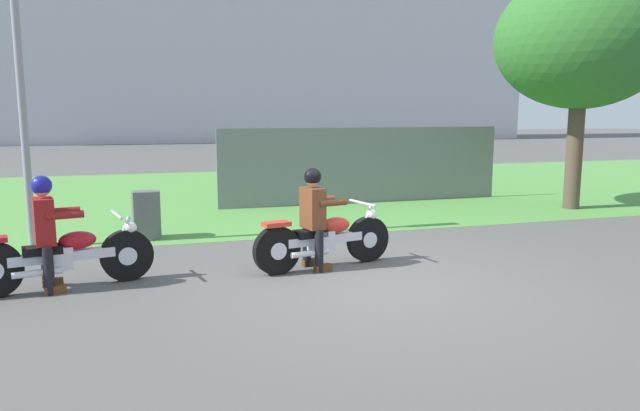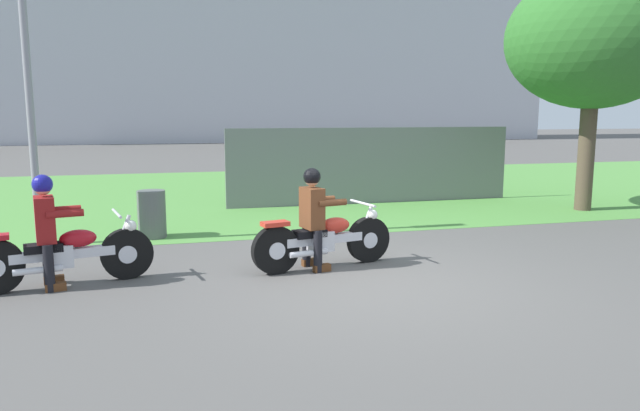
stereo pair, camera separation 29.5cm
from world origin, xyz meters
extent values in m
plane|color=#565451|center=(0.00, 0.00, 0.00)|extent=(120.00, 120.00, 0.00)
cube|color=#549342|center=(0.00, 9.07, 0.00)|extent=(60.00, 12.00, 0.01)
cube|color=silver|center=(0.26, 39.92, 8.90)|extent=(53.93, 8.00, 17.79)
cylinder|color=black|center=(0.25, 1.15, 0.33)|extent=(0.67, 0.25, 0.66)
cylinder|color=silver|center=(0.25, 1.15, 0.33)|extent=(0.25, 0.18, 0.23)
cylinder|color=black|center=(-1.17, 0.84, 0.33)|extent=(0.67, 0.25, 0.66)
cylinder|color=silver|center=(-1.17, 0.84, 0.33)|extent=(0.25, 0.18, 0.23)
cube|color=silver|center=(-0.46, 0.99, 0.41)|extent=(1.17, 0.38, 0.12)
cube|color=silver|center=(-0.51, 0.98, 0.39)|extent=(0.36, 0.30, 0.28)
ellipsoid|color=red|center=(-0.29, 1.03, 0.59)|extent=(0.48, 0.33, 0.22)
cube|color=black|center=(-0.68, 0.95, 0.51)|extent=(0.48, 0.33, 0.10)
cube|color=red|center=(-1.17, 0.84, 0.69)|extent=(0.39, 0.27, 0.06)
cylinder|color=silver|center=(0.20, 1.14, 0.58)|extent=(0.26, 0.10, 0.53)
cylinder|color=silver|center=(0.15, 1.13, 0.87)|extent=(0.17, 0.65, 0.04)
sphere|color=white|center=(0.31, 1.16, 0.69)|extent=(0.16, 0.16, 0.16)
cylinder|color=silver|center=(-0.73, 0.80, 0.27)|extent=(0.55, 0.19, 0.08)
cylinder|color=black|center=(-0.68, 1.13, 0.29)|extent=(0.12, 0.12, 0.58)
cube|color=#593319|center=(-0.62, 1.15, 0.05)|extent=(0.26, 0.15, 0.10)
cylinder|color=black|center=(-0.60, 0.78, 0.29)|extent=(0.12, 0.12, 0.58)
cube|color=#593319|center=(-0.54, 0.79, 0.05)|extent=(0.26, 0.15, 0.10)
cube|color=brown|center=(-0.64, 0.96, 0.86)|extent=(0.29, 0.42, 0.56)
cylinder|color=brown|center=(-0.46, 1.17, 0.94)|extent=(0.43, 0.18, 0.09)
cylinder|color=brown|center=(-0.39, 0.84, 0.94)|extent=(0.43, 0.18, 0.09)
sphere|color=#D8A884|center=(-0.64, 0.96, 1.26)|extent=(0.20, 0.20, 0.20)
sphere|color=black|center=(-0.64, 0.96, 1.29)|extent=(0.24, 0.24, 0.24)
cylinder|color=black|center=(-3.08, 1.12, 0.33)|extent=(0.67, 0.26, 0.66)
cylinder|color=silver|center=(-3.08, 1.12, 0.33)|extent=(0.26, 0.19, 0.23)
cube|color=silver|center=(-3.82, 0.96, 0.41)|extent=(1.21, 0.39, 0.12)
cube|color=silver|center=(-3.87, 0.95, 0.39)|extent=(0.36, 0.30, 0.28)
ellipsoid|color=#B2141E|center=(-3.65, 1.00, 0.59)|extent=(0.48, 0.33, 0.22)
cube|color=black|center=(-4.04, 0.92, 0.51)|extent=(0.48, 0.33, 0.10)
cylinder|color=silver|center=(-3.13, 1.11, 0.58)|extent=(0.26, 0.10, 0.53)
cylinder|color=silver|center=(-3.18, 1.10, 0.87)|extent=(0.17, 0.65, 0.04)
sphere|color=white|center=(-3.02, 1.13, 0.69)|extent=(0.16, 0.16, 0.16)
cylinder|color=silver|center=(-4.09, 0.76, 0.27)|extent=(0.55, 0.19, 0.08)
cylinder|color=black|center=(-4.04, 1.10, 0.29)|extent=(0.12, 0.12, 0.58)
cube|color=#593319|center=(-3.98, 1.11, 0.05)|extent=(0.26, 0.15, 0.10)
cylinder|color=black|center=(-3.96, 0.75, 0.29)|extent=(0.12, 0.12, 0.58)
cube|color=#593319|center=(-3.90, 0.76, 0.05)|extent=(0.26, 0.15, 0.10)
cube|color=maroon|center=(-4.00, 0.93, 0.86)|extent=(0.29, 0.42, 0.56)
cylinder|color=maroon|center=(-3.82, 1.14, 0.94)|extent=(0.43, 0.18, 0.09)
cylinder|color=maroon|center=(-3.75, 0.81, 0.94)|extent=(0.43, 0.18, 0.09)
sphere|color=#D8A884|center=(-4.00, 0.93, 1.26)|extent=(0.20, 0.20, 0.20)
sphere|color=navy|center=(-4.00, 0.93, 1.29)|extent=(0.24, 0.24, 0.24)
cylinder|color=brown|center=(6.42, 4.31, 1.20)|extent=(0.36, 0.36, 2.41)
ellipsoid|color=#2D6B28|center=(6.42, 4.31, 3.71)|extent=(3.71, 3.71, 2.97)
cylinder|color=gray|center=(-4.58, 3.55, 2.98)|extent=(0.12, 0.12, 5.97)
cylinder|color=#595E5B|center=(-2.81, 3.70, 0.41)|extent=(0.48, 0.48, 0.82)
cube|color=slate|center=(2.24, 6.47, 0.90)|extent=(7.00, 0.06, 1.80)
camera|label=1|loc=(-2.85, -6.69, 2.15)|focal=33.21mm
camera|label=2|loc=(-2.57, -6.77, 2.15)|focal=33.21mm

